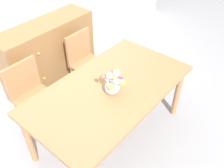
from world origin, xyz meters
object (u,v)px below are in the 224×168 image
(chair_right, at_px, (85,59))
(flower_vase, at_px, (113,84))
(dining_table, at_px, (110,93))
(chair_left, at_px, (31,93))
(dresser, at_px, (49,55))

(chair_right, bearing_deg, flower_vase, 61.50)
(dining_table, relative_size, chair_left, 2.02)
(chair_right, relative_size, flower_vase, 3.32)
(dining_table, bearing_deg, chair_right, 61.98)
(chair_left, height_order, chair_right, same)
(flower_vase, bearing_deg, dresser, 79.38)
(chair_left, height_order, flower_vase, flower_vase)
(dresser, bearing_deg, dining_table, -99.02)
(chair_left, xyz_separation_m, dresser, (0.66, 0.48, -0.02))
(dining_table, bearing_deg, chair_left, 118.02)
(dresser, xyz_separation_m, flower_vase, (-0.26, -1.41, 0.40))
(dining_table, xyz_separation_m, chair_right, (0.45, 0.85, -0.17))
(dining_table, relative_size, dresser, 1.29)
(dining_table, distance_m, chair_left, 0.97)
(chair_left, bearing_deg, flower_vase, 113.14)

